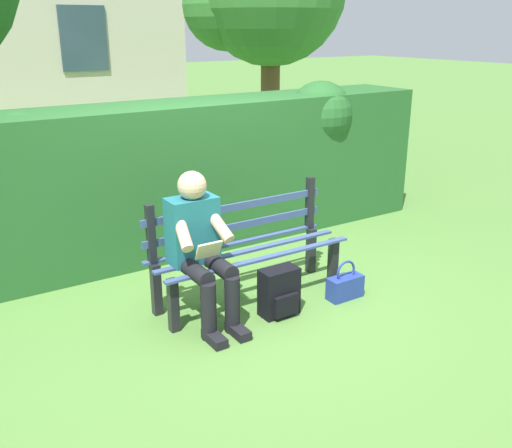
# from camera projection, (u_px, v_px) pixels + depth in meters

# --- Properties ---
(ground) EXTENTS (60.00, 60.00, 0.00)m
(ground) POSITION_uv_depth(u_px,v_px,m) (250.00, 298.00, 4.87)
(ground) COLOR #517F38
(park_bench) EXTENTS (1.71, 0.48, 0.91)m
(park_bench) POSITION_uv_depth(u_px,v_px,m) (245.00, 248.00, 4.78)
(park_bench) COLOR black
(park_bench) RESTS_ON ground
(person_seated) EXTENTS (0.44, 0.73, 1.17)m
(person_seated) POSITION_uv_depth(u_px,v_px,m) (200.00, 245.00, 4.33)
(person_seated) COLOR #1E6672
(person_seated) RESTS_ON ground
(hedge_backdrop) EXTENTS (5.71, 0.88, 1.62)m
(hedge_backdrop) POSITION_uv_depth(u_px,v_px,m) (182.00, 172.00, 5.80)
(hedge_backdrop) COLOR #265B28
(hedge_backdrop) RESTS_ON ground
(backpack) EXTENTS (0.31, 0.24, 0.39)m
(backpack) POSITION_uv_depth(u_px,v_px,m) (279.00, 292.00, 4.54)
(backpack) COLOR black
(backpack) RESTS_ON ground
(handbag) EXTENTS (0.31, 0.14, 0.34)m
(handbag) POSITION_uv_depth(u_px,v_px,m) (345.00, 286.00, 4.84)
(handbag) COLOR navy
(handbag) RESTS_ON ground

